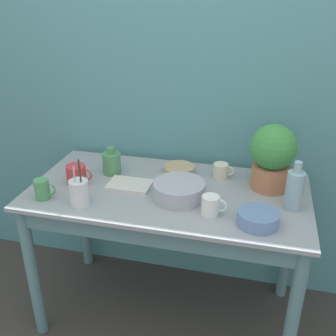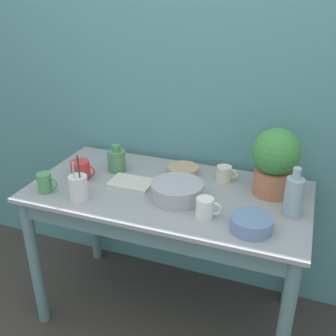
# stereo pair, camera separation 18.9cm
# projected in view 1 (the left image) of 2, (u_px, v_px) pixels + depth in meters

# --- Properties ---
(wall_back) EXTENTS (6.00, 0.05, 2.40)m
(wall_back) POSITION_uv_depth(u_px,v_px,m) (186.00, 90.00, 2.12)
(wall_back) COLOR teal
(wall_back) RESTS_ON ground_plane
(counter_table) EXTENTS (1.37, 0.70, 0.80)m
(counter_table) POSITION_uv_depth(u_px,v_px,m) (167.00, 218.00, 1.98)
(counter_table) COLOR slate
(counter_table) RESTS_ON ground_plane
(potted_plant) EXTENTS (0.22, 0.22, 0.33)m
(potted_plant) POSITION_uv_depth(u_px,v_px,m) (272.00, 155.00, 1.89)
(potted_plant) COLOR #B7704C
(potted_plant) RESTS_ON counter_table
(bowl_wash_large) EXTENTS (0.25, 0.25, 0.08)m
(bowl_wash_large) POSITION_uv_depth(u_px,v_px,m) (179.00, 190.00, 1.86)
(bowl_wash_large) COLOR #A8A8B2
(bowl_wash_large) RESTS_ON counter_table
(bottle_tall) EXTENTS (0.08, 0.08, 0.23)m
(bottle_tall) POSITION_uv_depth(u_px,v_px,m) (294.00, 189.00, 1.75)
(bottle_tall) COLOR #93B2BC
(bottle_tall) RESTS_ON counter_table
(bottle_short) EXTENTS (0.10, 0.10, 0.15)m
(bottle_short) POSITION_uv_depth(u_px,v_px,m) (112.00, 163.00, 2.09)
(bottle_short) COLOR #4C8C59
(bottle_short) RESTS_ON counter_table
(mug_red) EXTENTS (0.14, 0.10, 0.10)m
(mug_red) POSITION_uv_depth(u_px,v_px,m) (77.00, 174.00, 1.99)
(mug_red) COLOR #C63838
(mug_red) RESTS_ON counter_table
(mug_white) EXTENTS (0.11, 0.08, 0.09)m
(mug_white) POSITION_uv_depth(u_px,v_px,m) (211.00, 205.00, 1.72)
(mug_white) COLOR white
(mug_white) RESTS_ON counter_table
(mug_green) EXTENTS (0.11, 0.07, 0.10)m
(mug_green) POSITION_uv_depth(u_px,v_px,m) (43.00, 189.00, 1.85)
(mug_green) COLOR #4C935B
(mug_green) RESTS_ON counter_table
(mug_cream) EXTENTS (0.11, 0.08, 0.08)m
(mug_cream) POSITION_uv_depth(u_px,v_px,m) (221.00, 171.00, 2.05)
(mug_cream) COLOR beige
(mug_cream) RESTS_ON counter_table
(bowl_small_tan) EXTENTS (0.16, 0.16, 0.04)m
(bowl_small_tan) POSITION_uv_depth(u_px,v_px,m) (179.00, 170.00, 2.10)
(bowl_small_tan) COLOR tan
(bowl_small_tan) RESTS_ON counter_table
(bowl_small_blue) EXTENTS (0.18, 0.18, 0.06)m
(bowl_small_blue) POSITION_uv_depth(u_px,v_px,m) (258.00, 218.00, 1.65)
(bowl_small_blue) COLOR #6684B2
(bowl_small_blue) RESTS_ON counter_table
(utensil_cup) EXTENTS (0.09, 0.09, 0.23)m
(utensil_cup) POSITION_uv_depth(u_px,v_px,m) (79.00, 192.00, 1.79)
(utensil_cup) COLOR silver
(utensil_cup) RESTS_ON counter_table
(tray_board) EXTENTS (0.22, 0.15, 0.02)m
(tray_board) POSITION_uv_depth(u_px,v_px,m) (130.00, 185.00, 1.97)
(tray_board) COLOR beige
(tray_board) RESTS_ON counter_table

